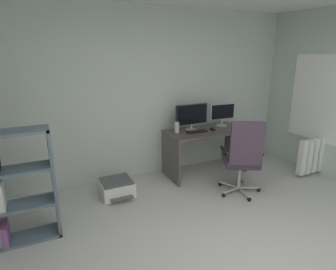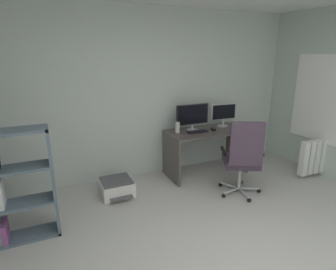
{
  "view_description": "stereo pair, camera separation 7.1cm",
  "coord_description": "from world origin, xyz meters",
  "px_view_note": "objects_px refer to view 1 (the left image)",
  "views": [
    {
      "loc": [
        -1.58,
        -1.43,
        1.98
      ],
      "look_at": [
        0.07,
        2.03,
        0.85
      ],
      "focal_mm": 30.15,
      "sensor_mm": 36.0,
      "label": 1
    },
    {
      "loc": [
        -1.52,
        -1.46,
        1.98
      ],
      "look_at": [
        0.07,
        2.03,
        0.85
      ],
      "focal_mm": 30.15,
      "sensor_mm": 36.0,
      "label": 2
    }
  ],
  "objects_px": {
    "desk": "(206,142)",
    "desktop_speaker": "(177,127)",
    "office_chair": "(243,156)",
    "printer": "(117,188)",
    "keyboard": "(197,132)",
    "radiator": "(316,155)",
    "computer_mouse": "(212,129)",
    "monitor_secondary": "(222,113)",
    "monitor_main": "(192,115)"
  },
  "relations": [
    {
      "from": "desk",
      "to": "desktop_speaker",
      "type": "bearing_deg",
      "value": 172.26
    },
    {
      "from": "office_chair",
      "to": "printer",
      "type": "relative_size",
      "value": 2.2
    },
    {
      "from": "monitor_secondary",
      "to": "office_chair",
      "type": "xyz_separation_m",
      "value": [
        -0.37,
        -1.02,
        -0.38
      ]
    },
    {
      "from": "desktop_speaker",
      "to": "printer",
      "type": "height_order",
      "value": "desktop_speaker"
    },
    {
      "from": "desk",
      "to": "monitor_secondary",
      "type": "height_order",
      "value": "monitor_secondary"
    },
    {
      "from": "printer",
      "to": "radiator",
      "type": "xyz_separation_m",
      "value": [
        3.2,
        -0.73,
        0.23
      ]
    },
    {
      "from": "monitor_secondary",
      "to": "printer",
      "type": "height_order",
      "value": "monitor_secondary"
    },
    {
      "from": "keyboard",
      "to": "desktop_speaker",
      "type": "xyz_separation_m",
      "value": [
        -0.3,
        0.12,
        0.07
      ]
    },
    {
      "from": "keyboard",
      "to": "printer",
      "type": "height_order",
      "value": "keyboard"
    },
    {
      "from": "printer",
      "to": "radiator",
      "type": "bearing_deg",
      "value": -12.86
    },
    {
      "from": "monitor_secondary",
      "to": "computer_mouse",
      "type": "xyz_separation_m",
      "value": [
        -0.3,
        -0.17,
        -0.22
      ]
    },
    {
      "from": "keyboard",
      "to": "monitor_secondary",
      "type": "bearing_deg",
      "value": 17.33
    },
    {
      "from": "desk",
      "to": "computer_mouse",
      "type": "xyz_separation_m",
      "value": [
        0.09,
        -0.05,
        0.23
      ]
    },
    {
      "from": "monitor_secondary",
      "to": "printer",
      "type": "relative_size",
      "value": 0.92
    },
    {
      "from": "office_chair",
      "to": "computer_mouse",
      "type": "bearing_deg",
      "value": 85.47
    },
    {
      "from": "monitor_main",
      "to": "radiator",
      "type": "height_order",
      "value": "monitor_main"
    },
    {
      "from": "computer_mouse",
      "to": "desktop_speaker",
      "type": "distance_m",
      "value": 0.61
    },
    {
      "from": "monitor_main",
      "to": "keyboard",
      "type": "height_order",
      "value": "monitor_main"
    },
    {
      "from": "office_chair",
      "to": "printer",
      "type": "height_order",
      "value": "office_chair"
    },
    {
      "from": "monitor_secondary",
      "to": "radiator",
      "type": "distance_m",
      "value": 1.7
    },
    {
      "from": "monitor_secondary",
      "to": "computer_mouse",
      "type": "bearing_deg",
      "value": -150.97
    },
    {
      "from": "monitor_main",
      "to": "printer",
      "type": "xyz_separation_m",
      "value": [
        -1.36,
        -0.25,
        -0.89
      ]
    },
    {
      "from": "desk",
      "to": "radiator",
      "type": "distance_m",
      "value": 1.85
    },
    {
      "from": "monitor_secondary",
      "to": "radiator",
      "type": "xyz_separation_m",
      "value": [
        1.23,
        -0.98,
        -0.64
      ]
    },
    {
      "from": "keyboard",
      "to": "desktop_speaker",
      "type": "height_order",
      "value": "desktop_speaker"
    },
    {
      "from": "keyboard",
      "to": "radiator",
      "type": "relative_size",
      "value": 0.44
    },
    {
      "from": "monitor_secondary",
      "to": "office_chair",
      "type": "distance_m",
      "value": 1.15
    },
    {
      "from": "monitor_secondary",
      "to": "office_chair",
      "type": "bearing_deg",
      "value": -109.93
    },
    {
      "from": "desk",
      "to": "monitor_main",
      "type": "xyz_separation_m",
      "value": [
        -0.21,
        0.12,
        0.46
      ]
    },
    {
      "from": "radiator",
      "to": "desk",
      "type": "bearing_deg",
      "value": 152.11
    },
    {
      "from": "desk",
      "to": "monitor_secondary",
      "type": "bearing_deg",
      "value": 16.45
    },
    {
      "from": "monitor_main",
      "to": "printer",
      "type": "distance_m",
      "value": 1.64
    },
    {
      "from": "office_chair",
      "to": "keyboard",
      "type": "bearing_deg",
      "value": 105.03
    },
    {
      "from": "monitor_main",
      "to": "radiator",
      "type": "relative_size",
      "value": 0.74
    },
    {
      "from": "desktop_speaker",
      "to": "monitor_secondary",
      "type": "bearing_deg",
      "value": 3.04
    },
    {
      "from": "monitor_secondary",
      "to": "radiator",
      "type": "height_order",
      "value": "monitor_secondary"
    },
    {
      "from": "monitor_main",
      "to": "keyboard",
      "type": "xyz_separation_m",
      "value": [
        0.0,
        -0.16,
        -0.24
      ]
    },
    {
      "from": "printer",
      "to": "office_chair",
      "type": "bearing_deg",
      "value": -25.9
    },
    {
      "from": "desktop_speaker",
      "to": "radiator",
      "type": "bearing_deg",
      "value": -23.57
    },
    {
      "from": "office_chair",
      "to": "printer",
      "type": "distance_m",
      "value": 1.84
    },
    {
      "from": "desktop_speaker",
      "to": "office_chair",
      "type": "bearing_deg",
      "value": -61.59
    },
    {
      "from": "desk",
      "to": "keyboard",
      "type": "height_order",
      "value": "keyboard"
    },
    {
      "from": "monitor_main",
      "to": "office_chair",
      "type": "height_order",
      "value": "monitor_main"
    },
    {
      "from": "keyboard",
      "to": "radiator",
      "type": "bearing_deg",
      "value": -21.88
    },
    {
      "from": "desk",
      "to": "desktop_speaker",
      "type": "relative_size",
      "value": 7.8
    },
    {
      "from": "desk",
      "to": "office_chair",
      "type": "distance_m",
      "value": 0.91
    },
    {
      "from": "printer",
      "to": "radiator",
      "type": "height_order",
      "value": "radiator"
    },
    {
      "from": "desk",
      "to": "computer_mouse",
      "type": "relative_size",
      "value": 13.26
    },
    {
      "from": "monitor_secondary",
      "to": "radiator",
      "type": "bearing_deg",
      "value": -38.39
    },
    {
      "from": "office_chair",
      "to": "radiator",
      "type": "xyz_separation_m",
      "value": [
        1.6,
        0.04,
        -0.26
      ]
    }
  ]
}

